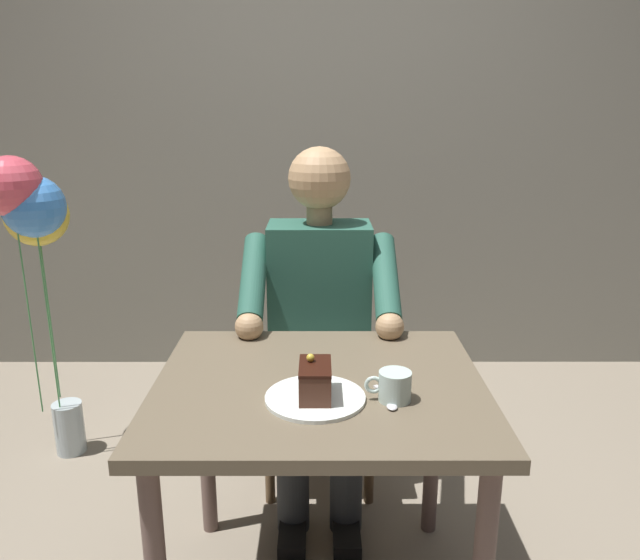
{
  "coord_description": "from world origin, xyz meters",
  "views": [
    {
      "loc": [
        0.0,
        1.47,
        1.4
      ],
      "look_at": [
        0.0,
        -0.1,
        0.95
      ],
      "focal_mm": 34.18,
      "sensor_mm": 36.0,
      "label": 1
    }
  ],
  "objects_px": {
    "seated_person": "(321,324)",
    "dessert_spoon": "(392,401)",
    "chair": "(321,350)",
    "balloon_display": "(33,223)",
    "cake_slice": "(317,380)",
    "dining_table": "(321,414)",
    "coffee_cup": "(396,385)"
  },
  "relations": [
    {
      "from": "seated_person",
      "to": "dessert_spoon",
      "type": "relative_size",
      "value": 9.26
    },
    {
      "from": "chair",
      "to": "balloon_display",
      "type": "xyz_separation_m",
      "value": [
        1.08,
        -0.08,
        0.48
      ]
    },
    {
      "from": "dessert_spoon",
      "to": "cake_slice",
      "type": "bearing_deg",
      "value": -4.53
    },
    {
      "from": "dining_table",
      "to": "chair",
      "type": "relative_size",
      "value": 0.97
    },
    {
      "from": "chair",
      "to": "cake_slice",
      "type": "relative_size",
      "value": 6.77
    },
    {
      "from": "seated_person",
      "to": "balloon_display",
      "type": "height_order",
      "value": "seated_person"
    },
    {
      "from": "dining_table",
      "to": "balloon_display",
      "type": "height_order",
      "value": "balloon_display"
    },
    {
      "from": "dining_table",
      "to": "dessert_spoon",
      "type": "distance_m",
      "value": 0.23
    },
    {
      "from": "seated_person",
      "to": "balloon_display",
      "type": "xyz_separation_m",
      "value": [
        1.08,
        -0.25,
        0.31
      ]
    },
    {
      "from": "dining_table",
      "to": "dessert_spoon",
      "type": "bearing_deg",
      "value": 146.04
    },
    {
      "from": "dining_table",
      "to": "seated_person",
      "type": "height_order",
      "value": "seated_person"
    },
    {
      "from": "cake_slice",
      "to": "coffee_cup",
      "type": "relative_size",
      "value": 1.14
    },
    {
      "from": "seated_person",
      "to": "coffee_cup",
      "type": "xyz_separation_m",
      "value": [
        -0.18,
        0.65,
        0.08
      ]
    },
    {
      "from": "dining_table",
      "to": "dessert_spoon",
      "type": "xyz_separation_m",
      "value": [
        -0.17,
        0.12,
        0.1
      ]
    },
    {
      "from": "chair",
      "to": "dessert_spoon",
      "type": "xyz_separation_m",
      "value": [
        -0.17,
        0.83,
        0.21
      ]
    },
    {
      "from": "balloon_display",
      "to": "dining_table",
      "type": "bearing_deg",
      "value": 143.77
    },
    {
      "from": "chair",
      "to": "balloon_display",
      "type": "distance_m",
      "value": 1.19
    },
    {
      "from": "dining_table",
      "to": "coffee_cup",
      "type": "height_order",
      "value": "coffee_cup"
    },
    {
      "from": "chair",
      "to": "seated_person",
      "type": "xyz_separation_m",
      "value": [
        0.0,
        0.17,
        0.17
      ]
    },
    {
      "from": "dessert_spoon",
      "to": "balloon_display",
      "type": "relative_size",
      "value": 0.11
    },
    {
      "from": "dining_table",
      "to": "dessert_spoon",
      "type": "relative_size",
      "value": 6.33
    },
    {
      "from": "dining_table",
      "to": "dessert_spoon",
      "type": "height_order",
      "value": "dessert_spoon"
    },
    {
      "from": "seated_person",
      "to": "cake_slice",
      "type": "height_order",
      "value": "seated_person"
    },
    {
      "from": "dessert_spoon",
      "to": "seated_person",
      "type": "bearing_deg",
      "value": -75.3
    },
    {
      "from": "dining_table",
      "to": "cake_slice",
      "type": "distance_m",
      "value": 0.18
    },
    {
      "from": "cake_slice",
      "to": "dessert_spoon",
      "type": "relative_size",
      "value": 0.96
    },
    {
      "from": "dining_table",
      "to": "seated_person",
      "type": "xyz_separation_m",
      "value": [
        0.0,
        -0.55,
        0.06
      ]
    },
    {
      "from": "chair",
      "to": "coffee_cup",
      "type": "height_order",
      "value": "chair"
    },
    {
      "from": "coffee_cup",
      "to": "balloon_display",
      "type": "xyz_separation_m",
      "value": [
        1.27,
        -0.9,
        0.23
      ]
    },
    {
      "from": "dining_table",
      "to": "balloon_display",
      "type": "bearing_deg",
      "value": -36.23
    },
    {
      "from": "chair",
      "to": "coffee_cup",
      "type": "relative_size",
      "value": 7.73
    },
    {
      "from": "chair",
      "to": "seated_person",
      "type": "bearing_deg",
      "value": 90.0
    }
  ]
}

